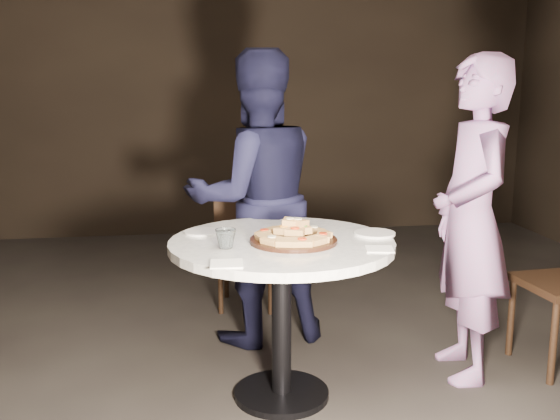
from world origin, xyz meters
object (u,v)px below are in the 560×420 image
(serving_board, at_px, (293,241))
(water_glass, at_px, (226,239))
(focaccia_pile, at_px, (294,233))
(diner_teal, at_px, (471,220))
(chair_far, at_px, (246,241))
(diner_navy, at_px, (256,199))
(table, at_px, (282,270))

(serving_board, distance_m, water_glass, 0.31)
(focaccia_pile, xyz_separation_m, water_glass, (-0.31, -0.06, -0.00))
(diner_teal, bearing_deg, chair_far, -131.32)
(diner_navy, distance_m, diner_teal, 1.18)
(diner_teal, bearing_deg, diner_navy, -115.91)
(table, height_order, serving_board, serving_board)
(serving_board, distance_m, focaccia_pile, 0.04)
(focaccia_pile, relative_size, diner_navy, 0.21)
(focaccia_pile, height_order, water_glass, focaccia_pile)
(diner_navy, bearing_deg, chair_far, -98.94)
(diner_navy, xyz_separation_m, diner_teal, (1.01, -0.61, -0.02))
(serving_board, xyz_separation_m, water_glass, (-0.31, -0.06, 0.03))
(serving_board, distance_m, diner_teal, 0.94)
(table, height_order, chair_far, chair_far)
(water_glass, distance_m, chair_far, 1.38)
(focaccia_pile, relative_size, diner_teal, 0.22)
(serving_board, xyz_separation_m, focaccia_pile, (0.00, 0.00, 0.04))
(serving_board, distance_m, diner_navy, 0.79)
(serving_board, bearing_deg, diner_navy, 96.27)
(table, distance_m, water_glass, 0.34)
(table, distance_m, focaccia_pile, 0.20)
(focaccia_pile, distance_m, diner_teal, 0.94)
(chair_far, xyz_separation_m, diner_teal, (1.03, -1.08, 0.34))
(chair_far, relative_size, diner_teal, 0.50)
(table, bearing_deg, diner_teal, 7.36)
(serving_board, bearing_deg, chair_far, 94.60)
(table, distance_m, serving_board, 0.17)
(chair_far, distance_m, diner_navy, 0.60)
(chair_far, bearing_deg, serving_board, 104.73)
(table, bearing_deg, serving_board, -47.74)
(diner_navy, bearing_deg, water_glass, 64.67)
(serving_board, bearing_deg, water_glass, -169.37)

